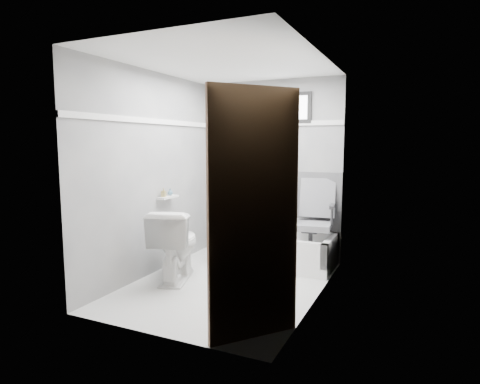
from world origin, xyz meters
The scene contains 19 objects.
floor centered at (0.00, 0.00, 0.00)m, with size 2.60×2.60×0.00m, color white.
ceiling centered at (0.00, 0.00, 2.40)m, with size 2.60×2.60×0.00m, color silver.
wall_back centered at (0.00, 1.30, 1.20)m, with size 2.00×0.02×2.40m, color slate.
wall_front centered at (0.00, -1.30, 1.20)m, with size 2.00×0.02×2.40m, color slate.
wall_left centered at (-1.00, 0.00, 1.20)m, with size 0.02×2.60×2.40m, color slate.
wall_right centered at (1.00, 0.00, 1.20)m, with size 0.02×2.60×2.40m, color slate.
bathtub centered at (0.23, 0.93, 0.21)m, with size 1.50×0.70×0.42m, color white, non-canonical shape.
office_chair centered at (0.68, 0.98, 0.62)m, with size 0.58×0.58×1.00m, color slate, non-canonical shape.
toilet centered at (-0.62, -0.07, 0.41)m, with size 0.47×0.83×0.82m, color white.
door centered at (0.98, -1.28, 1.00)m, with size 0.78×0.78×2.00m, color brown, non-canonical shape.
window centered at (0.25, 1.29, 2.02)m, with size 0.66×0.04×0.40m, color black, non-canonical shape.
backerboard centered at (0.25, 1.29, 0.80)m, with size 1.50×0.02×0.78m, color #4C4C4F.
trim_back centered at (0.00, 1.29, 1.82)m, with size 2.00×0.02×0.06m, color white.
trim_left centered at (-0.99, 0.00, 1.82)m, with size 0.02×2.60×0.06m, color white.
pole centered at (0.17, 1.06, 1.05)m, with size 0.02×0.02×1.95m, color white.
shelf centered at (-0.93, 0.25, 0.90)m, with size 0.10×0.32×0.03m, color silver.
soap_bottle_a centered at (-0.94, 0.17, 0.97)m, with size 0.05×0.05×0.11m, color olive.
soap_bottle_b centered at (-0.94, 0.31, 0.96)m, with size 0.06×0.06×0.08m, color slate.
faucet centered at (-0.20, 1.27, 0.55)m, with size 0.26×0.10×0.16m, color silver, non-canonical shape.
Camera 1 is at (1.91, -3.85, 1.57)m, focal length 30.00 mm.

